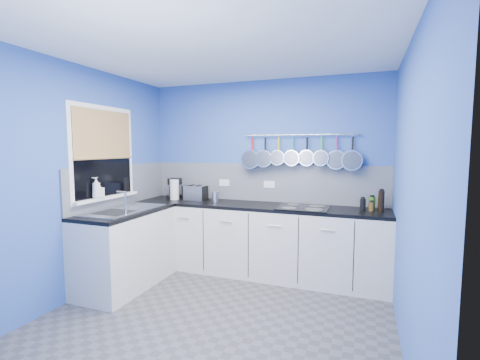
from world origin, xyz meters
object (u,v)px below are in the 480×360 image
Objects in this scene: toaster at (195,193)px; canister at (215,197)px; soap_bottle_b at (99,190)px; paper_towel at (174,190)px; coffee_maker at (174,188)px; hob at (303,207)px; soap_bottle_a at (96,188)px.

canister is at bearing -5.75° from toaster.
soap_bottle_b is 1.10m from paper_towel.
coffee_maker is 1.85m from hob.
soap_bottle_a is 0.86× the size of paper_towel.
canister is at bearing 48.08° from soap_bottle_b.
soap_bottle_a is 0.40× the size of hob.
hob is (1.19, -0.07, -0.06)m from canister.
coffee_maker is at bearing 75.08° from soap_bottle_b.
soap_bottle_b is 1.28m from toaster.
paper_towel is at bearing -61.96° from coffee_maker.
soap_bottle_b is at bearing -110.25° from coffee_maker.
hob is (1.51, -0.11, -0.09)m from toaster.
soap_bottle_a reaches higher than soap_bottle_b.
canister is (0.32, -0.04, -0.03)m from toaster.
coffee_maker is 0.95× the size of toaster.
paper_towel is (0.34, 1.08, -0.13)m from soap_bottle_a.
canister is at bearing -9.67° from coffee_maker.
hob is (1.79, -0.05, -0.13)m from paper_towel.
toaster is at bearing -6.24° from coffee_maker.
paper_towel is 1.80m from hob.
soap_bottle_a is 1.20m from coffee_maker.
paper_towel is 0.97× the size of coffee_maker.
soap_bottle_b is 1.43m from canister.
hob is at bearing -2.25° from toaster.
toaster is (0.63, 1.10, -0.14)m from soap_bottle_b.
soap_bottle_a is 0.79× the size of toaster.
paper_towel is at bearing -164.40° from toaster.
soap_bottle_a is 1.32m from toaster.
soap_bottle_b is at bearing -155.15° from hob.
paper_towel is at bearing -177.76° from canister.
paper_towel is 0.92× the size of toaster.
toaster is (0.28, 0.07, -0.04)m from paper_towel.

